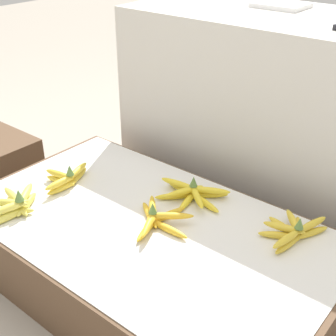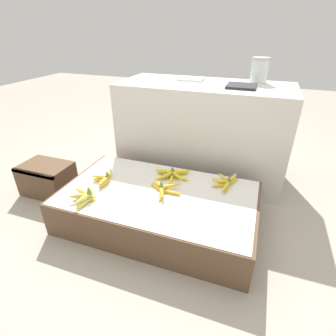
# 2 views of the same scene
# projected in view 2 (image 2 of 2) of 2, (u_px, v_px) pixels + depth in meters

# --- Properties ---
(ground_plane) EXTENTS (10.00, 10.00, 0.00)m
(ground_plane) POSITION_uv_depth(u_px,v_px,m) (159.00, 221.00, 1.81)
(ground_plane) COLOR #A89E8E
(display_platform) EXTENTS (1.26, 0.73, 0.24)m
(display_platform) POSITION_uv_depth(u_px,v_px,m) (159.00, 207.00, 1.75)
(display_platform) COLOR brown
(display_platform) RESTS_ON ground_plane
(back_vendor_table) EXTENTS (1.36, 0.59, 0.79)m
(back_vendor_table) POSITION_uv_depth(u_px,v_px,m) (202.00, 131.00, 2.23)
(back_vendor_table) COLOR beige
(back_vendor_table) RESTS_ON ground_plane
(wooden_crate) EXTENTS (0.38, 0.27, 0.24)m
(wooden_crate) POSITION_uv_depth(u_px,v_px,m) (47.00, 179.00, 2.08)
(wooden_crate) COLOR brown
(wooden_crate) RESTS_ON ground_plane
(banana_bunch_front_left) EXTENTS (0.17, 0.24, 0.10)m
(banana_bunch_front_left) POSITION_uv_depth(u_px,v_px,m) (86.00, 196.00, 1.61)
(banana_bunch_front_left) COLOR #DBCC4C
(banana_bunch_front_left) RESTS_ON display_platform
(banana_bunch_middle_left) EXTENTS (0.13, 0.23, 0.09)m
(banana_bunch_middle_left) POSITION_uv_depth(u_px,v_px,m) (105.00, 178.00, 1.80)
(banana_bunch_middle_left) COLOR gold
(banana_bunch_middle_left) RESTS_ON display_platform
(banana_bunch_middle_midleft) EXTENTS (0.24, 0.24, 0.08)m
(banana_bunch_middle_midleft) POSITION_uv_depth(u_px,v_px,m) (163.00, 188.00, 1.69)
(banana_bunch_middle_midleft) COLOR gold
(banana_bunch_middle_midleft) RESTS_ON display_platform
(banana_bunch_back_midleft) EXTENTS (0.27, 0.20, 0.09)m
(banana_bunch_back_midleft) POSITION_uv_depth(u_px,v_px,m) (172.00, 174.00, 1.85)
(banana_bunch_back_midleft) COLOR yellow
(banana_bunch_back_midleft) RESTS_ON display_platform
(banana_bunch_back_midright) EXTENTS (0.18, 0.25, 0.08)m
(banana_bunch_back_midright) POSITION_uv_depth(u_px,v_px,m) (226.00, 182.00, 1.76)
(banana_bunch_back_midright) COLOR gold
(banana_bunch_back_midright) RESTS_ON display_platform
(glass_jar) EXTENTS (0.14, 0.14, 0.19)m
(glass_jar) POSITION_uv_depth(u_px,v_px,m) (260.00, 70.00, 2.03)
(glass_jar) COLOR silver
(glass_jar) RESTS_ON back_vendor_table
(foam_tray_white) EXTENTS (0.20, 0.16, 0.02)m
(foam_tray_white) POSITION_uv_depth(u_px,v_px,m) (191.00, 79.00, 2.16)
(foam_tray_white) COLOR white
(foam_tray_white) RESTS_ON back_vendor_table
(foam_tray_dark) EXTENTS (0.21, 0.21, 0.02)m
(foam_tray_dark) POSITION_uv_depth(u_px,v_px,m) (241.00, 86.00, 1.91)
(foam_tray_dark) COLOR #232328
(foam_tray_dark) RESTS_ON back_vendor_table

